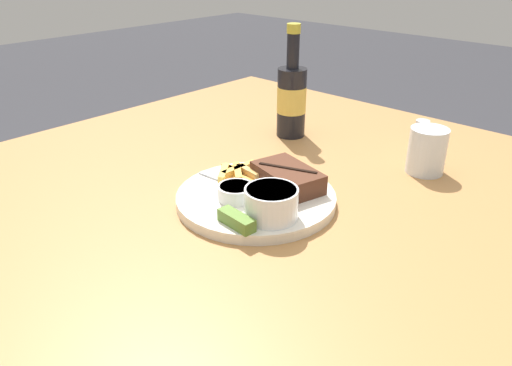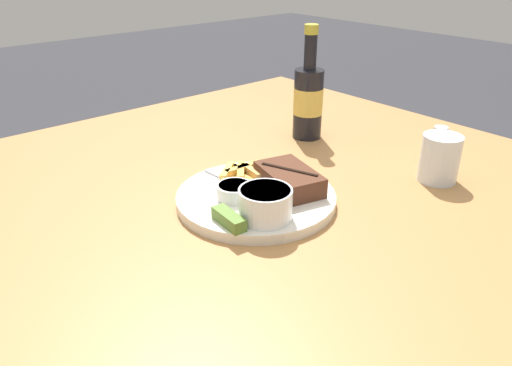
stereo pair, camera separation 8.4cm
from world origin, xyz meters
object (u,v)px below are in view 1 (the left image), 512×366
at_px(dinner_plate, 256,198).
at_px(fork_utensil, 225,181).
at_px(coleslaw_cup, 271,202).
at_px(pickle_spear, 236,220).
at_px(steak_portion, 287,178).
at_px(beer_bottle, 292,98).
at_px(dipping_sauce_cup, 236,192).
at_px(salt_shaker, 421,135).
at_px(drinking_glass, 427,151).

bearing_deg(dinner_plate, fork_utensil, -176.21).
distance_m(coleslaw_cup, pickle_spear, 0.06).
relative_size(steak_portion, coleslaw_cup, 1.66).
xyz_separation_m(pickle_spear, beer_bottle, (-0.22, 0.40, 0.06)).
xyz_separation_m(coleslaw_cup, fork_utensil, (-0.14, 0.04, -0.03)).
relative_size(coleslaw_cup, dipping_sauce_cup, 1.38).
height_order(steak_portion, pickle_spear, steak_portion).
bearing_deg(salt_shaker, dipping_sauce_cup, -102.66).
height_order(steak_portion, salt_shaker, salt_shaker).
relative_size(dipping_sauce_cup, salt_shaker, 0.94).
distance_m(dinner_plate, salt_shaker, 0.43).
distance_m(steak_portion, coleslaw_cup, 0.11).
relative_size(pickle_spear, salt_shaker, 1.05).
distance_m(pickle_spear, drinking_glass, 0.43).
bearing_deg(fork_utensil, beer_bottle, 103.89).
bearing_deg(dipping_sauce_cup, drinking_glass, 65.00).
bearing_deg(pickle_spear, dinner_plate, 117.50).
distance_m(beer_bottle, salt_shaker, 0.29).
height_order(coleslaw_cup, dipping_sauce_cup, coleslaw_cup).
bearing_deg(drinking_glass, coleslaw_cup, -102.75).
xyz_separation_m(steak_portion, coleslaw_cup, (0.05, -0.10, 0.01)).
relative_size(dipping_sauce_cup, fork_utensil, 0.45).
height_order(dinner_plate, steak_portion, steak_portion).
bearing_deg(dipping_sauce_cup, steak_portion, 70.13).
xyz_separation_m(steak_portion, drinking_glass, (0.13, 0.26, 0.01)).
bearing_deg(salt_shaker, drinking_glass, -59.33).
relative_size(dinner_plate, pickle_spear, 3.99).
height_order(coleslaw_cup, beer_bottle, beer_bottle).
bearing_deg(dinner_plate, coleslaw_cup, -30.99).
xyz_separation_m(dinner_plate, coleslaw_cup, (0.07, -0.04, 0.04)).
height_order(dinner_plate, pickle_spear, pickle_spear).
xyz_separation_m(dinner_plate, steak_portion, (0.02, 0.06, 0.03)).
bearing_deg(fork_utensil, drinking_glass, 51.23).
relative_size(coleslaw_cup, drinking_glass, 0.94).
height_order(pickle_spear, beer_bottle, beer_bottle).
bearing_deg(dinner_plate, drinking_glass, 64.07).
xyz_separation_m(steak_portion, salt_shaker, (0.07, 0.37, -0.00)).
distance_m(dinner_plate, coleslaw_cup, 0.09).
bearing_deg(dinner_plate, steak_portion, 68.01).
relative_size(pickle_spear, drinking_glass, 0.77).
xyz_separation_m(steak_portion, beer_bottle, (-0.19, 0.24, 0.05)).
height_order(coleslaw_cup, salt_shaker, coleslaw_cup).
bearing_deg(drinking_glass, beer_bottle, -176.75).
bearing_deg(beer_bottle, pickle_spear, -61.14).
bearing_deg(beer_bottle, salt_shaker, 25.36).
height_order(dinner_plate, coleslaw_cup, coleslaw_cup).
bearing_deg(salt_shaker, fork_utensil, -110.91).
xyz_separation_m(coleslaw_cup, salt_shaker, (0.02, 0.47, -0.01)).
bearing_deg(dipping_sauce_cup, dinner_plate, 73.41).
height_order(drinking_glass, salt_shaker, drinking_glass).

